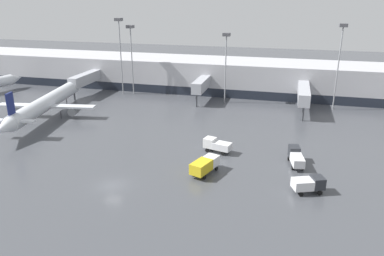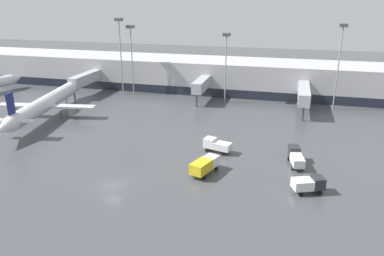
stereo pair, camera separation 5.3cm
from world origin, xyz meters
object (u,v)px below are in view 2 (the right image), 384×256
Objects in this scene: parked_jet_2 at (46,103)px; apron_light_mast_1 at (341,44)px; traffic_cone_3 at (89,106)px; apron_light_mast_0 at (226,48)px; service_truck_3 at (205,165)px; apron_light_mast_2 at (120,36)px; service_truck_0 at (296,157)px; service_truck_2 at (217,145)px; service_truck_1 at (309,184)px; apron_light_mast_4 at (131,41)px.

parked_jet_2 is 1.96× the size of apron_light_mast_1.
apron_light_mast_0 is at bearing 22.86° from traffic_cone_3.
traffic_cone_3 is at bearing -40.15° from parked_jet_2.
service_truck_3 reaches higher than traffic_cone_3.
traffic_cone_3 is 0.03× the size of apron_light_mast_2.
service_truck_0 reaches higher than service_truck_2.
apron_light_mast_0 is at bearing 92.75° from service_truck_1.
parked_jet_2 is 2.11× the size of apron_light_mast_4.
apron_light_mast_1 is 0.98× the size of apron_light_mast_2.
service_truck_2 is (-15.59, 11.11, -0.02)m from service_truck_1.
service_truck_1 is 50.06m from apron_light_mast_0.
service_truck_3 is at bearing 150.87° from service_truck_1.
service_truck_2 is at bearing -113.12° from parked_jet_2.
service_truck_1 is 67.50m from apron_light_mast_4.
apron_light_mast_1 reaches higher than traffic_cone_3.
apron_light_mast_2 is at bearing 115.82° from service_truck_1.
parked_jet_2 is 46.15m from service_truck_3.
service_truck_0 is at bearing -173.55° from service_truck_2.
apron_light_mast_0 is at bearing -178.09° from apron_light_mast_1.
service_truck_2 is 9.06m from service_truck_3.
apron_light_mast_1 reaches higher than service_truck_0.
service_truck_0 is 15.61m from service_truck_3.
apron_light_mast_0 is 0.94× the size of apron_light_mast_4.
traffic_cone_3 is 62.98m from apron_light_mast_1.
parked_jet_2 reaches higher than service_truck_0.
apron_light_mast_0 is 27.19m from apron_light_mast_1.
apron_light_mast_4 reaches higher than parked_jet_2.
service_truck_2 is at bearing -48.53° from apron_light_mast_4.
service_truck_2 is at bearing -27.96° from traffic_cone_3.
parked_jet_2 reaches higher than service_truck_1.
apron_light_mast_0 reaches higher than service_truck_2.
apron_light_mast_1 is (22.69, 33.86, 14.60)m from service_truck_2.
apron_light_mast_4 is (-54.03, 1.60, -1.03)m from apron_light_mast_1.
apron_light_mast_4 is at bearing 113.54° from service_truck_1.
parked_jet_2 is 2.25× the size of apron_light_mast_0.
traffic_cone_3 is at bearing -99.02° from apron_light_mast_2.
service_truck_2 is (-13.79, 1.99, -0.09)m from service_truck_0.
apron_light_mast_1 is (8.90, 35.85, 14.50)m from service_truck_0.
service_truck_1 is at bearing -78.40° from service_truck_3.
apron_light_mast_2 is (7.88, 24.37, 12.95)m from parked_jet_2.
service_truck_1 is 15.85m from service_truck_3.
service_truck_1 is at bearing -30.34° from traffic_cone_3.
service_truck_1 is at bearing -44.78° from apron_light_mast_4.
parked_jet_2 is 11.18m from traffic_cone_3.
traffic_cone_3 is (-52.16, 30.53, -1.10)m from service_truck_1.
service_truck_0 is 0.32× the size of apron_light_mast_4.
service_truck_0 is 39.68m from apron_light_mast_1.
service_truck_0 is at bearing -103.94° from apron_light_mast_1.
apron_light_mast_4 reaches higher than service_truck_1.
service_truck_2 is at bearing 122.84° from service_truck_1.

